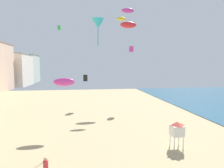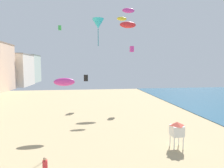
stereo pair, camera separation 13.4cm
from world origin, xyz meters
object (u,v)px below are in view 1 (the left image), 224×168
at_px(kite_red_parafoil_2, 128,25).
at_px(kite_cyan_delta, 98,24).
at_px(kite_flyer, 46,167).
at_px(kite_yellow_parafoil, 121,19).
at_px(kite_magenta_box, 131,49).
at_px(kite_black_box, 85,78).
at_px(kite_magenta_parafoil, 64,82).
at_px(kite_magenta_parafoil_2, 128,11).
at_px(kite_green_box, 59,28).
at_px(lifeguard_stand, 177,129).

relative_size(kite_red_parafoil_2, kite_cyan_delta, 0.38).
relative_size(kite_flyer, kite_yellow_parafoil, 0.86).
relative_size(kite_magenta_box, kite_black_box, 0.92).
xyz_separation_m(kite_magenta_box, kite_magenta_parafoil, (-11.62, -13.25, -5.29)).
bearing_deg(kite_cyan_delta, kite_magenta_parafoil, -167.52).
height_order(kite_yellow_parafoil, kite_magenta_parafoil, kite_yellow_parafoil).
xyz_separation_m(kite_magenta_box, kite_magenta_parafoil_2, (0.51, 5.65, 8.97)).
xyz_separation_m(kite_magenta_parafoil_2, kite_green_box, (-14.63, -2.29, -4.61)).
relative_size(lifeguard_stand, kite_yellow_parafoil, 1.33).
bearing_deg(lifeguard_stand, kite_flyer, -163.63).
bearing_deg(kite_magenta_parafoil, kite_black_box, 78.21).
xyz_separation_m(kite_magenta_box, kite_yellow_parafoil, (-1.97, 0.29, 5.82)).
height_order(kite_black_box, kite_green_box, kite_green_box).
bearing_deg(kite_magenta_box, kite_yellow_parafoil, 171.75).
bearing_deg(kite_green_box, kite_red_parafoil_2, -71.63).
distance_m(lifeguard_stand, kite_magenta_parafoil_2, 31.69).
distance_m(kite_yellow_parafoil, kite_magenta_parafoil_2, 6.70).
height_order(kite_flyer, kite_black_box, kite_black_box).
xyz_separation_m(kite_flyer, kite_magenta_parafoil, (0.23, 10.62, 5.05)).
xyz_separation_m(kite_green_box, kite_red_parafoil_2, (8.44, -25.42, -4.53)).
bearing_deg(kite_magenta_parafoil, kite_red_parafoil_2, -56.03).
xyz_separation_m(lifeguard_stand, kite_magenta_box, (0.36, 20.15, 9.42)).
relative_size(kite_flyer, lifeguard_stand, 0.64).
relative_size(kite_flyer, kite_magenta_box, 1.48).
height_order(lifeguard_stand, kite_magenta_box, kite_magenta_box).
relative_size(kite_yellow_parafoil, kite_cyan_delta, 0.56).
distance_m(lifeguard_stand, kite_magenta_box, 22.24).
bearing_deg(kite_magenta_box, kite_magenta_parafoil_2, 84.89).
relative_size(lifeguard_stand, kite_magenta_parafoil, 1.01).
bearing_deg(kite_cyan_delta, kite_red_parafoil_2, -80.12).
bearing_deg(kite_green_box, kite_flyer, -85.22).
bearing_deg(kite_magenta_parafoil_2, kite_black_box, -145.92).
distance_m(lifeguard_stand, kite_green_box, 30.53).
xyz_separation_m(kite_magenta_parafoil_2, kite_red_parafoil_2, (-6.19, -27.71, -9.14)).
bearing_deg(kite_magenta_parafoil_2, kite_flyer, -112.71).
distance_m(kite_magenta_box, kite_red_parafoil_2, 22.78).
bearing_deg(kite_magenta_parafoil, kite_yellow_parafoil, 54.52).
distance_m(kite_yellow_parafoil, kite_black_box, 13.43).
relative_size(kite_black_box, kite_cyan_delta, 0.35).
relative_size(kite_magenta_parafoil, kite_black_box, 2.09).
relative_size(kite_yellow_parafoil, kite_green_box, 2.16).
height_order(lifeguard_stand, kite_red_parafoil_2, kite_red_parafoil_2).
bearing_deg(kite_yellow_parafoil, kite_flyer, -112.24).
relative_size(kite_magenta_parafoil_2, kite_green_box, 3.15).
height_order(kite_magenta_parafoil_2, kite_red_parafoil_2, kite_magenta_parafoil_2).
bearing_deg(kite_flyer, kite_black_box, 36.01).
xyz_separation_m(lifeguard_stand, kite_magenta_parafoil_2, (0.87, 25.80, 18.39)).
bearing_deg(kite_red_parafoil_2, kite_magenta_parafoil, 123.97).
height_order(kite_flyer, kite_magenta_parafoil, kite_magenta_parafoil).
distance_m(kite_flyer, kite_cyan_delta, 17.48).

